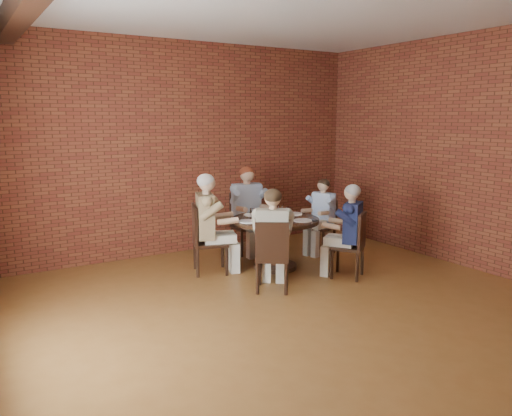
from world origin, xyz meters
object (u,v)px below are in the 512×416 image
chair_d (272,254)px  dining_table (275,233)px  chair_a (324,224)px  smartphone (312,220)px  chair_c (203,237)px  chair_b (246,220)px  diner_d (273,240)px  diner_e (348,231)px  diner_b (248,210)px  diner_c (210,224)px  chair_e (354,243)px  diner_a (321,217)px

chair_d → dining_table: bearing=-90.0°
chair_a → chair_d: chair_d is taller
smartphone → chair_c: bearing=138.2°
dining_table → chair_b: (0.11, 1.05, -0.00)m
chair_b → chair_c: bearing=-141.8°
dining_table → chair_b: size_ratio=1.30×
chair_d → diner_d: bearing=-90.0°
diner_e → chair_a: bearing=-150.3°
dining_table → chair_a: (1.17, 0.32, -0.05)m
diner_b → diner_c: (-1.00, -0.63, 0.00)m
chair_a → chair_c: chair_c is taller
chair_b → chair_c: chair_c is taller
diner_c → chair_e: 2.03m
chair_d → diner_a: bearing=-110.5°
chair_d → diner_e: (1.23, -0.03, 0.14)m
chair_a → chair_d: 2.12m
diner_e → chair_c: bearing=-72.7°
chair_b → diner_b: (-0.01, -0.10, 0.18)m
smartphone → chair_e: bearing=-75.3°
diner_c → smartphone: size_ratio=9.48×
diner_b → chair_e: bearing=-67.0°
diner_a → chair_e: diner_a is taller
chair_b → diner_b: diner_b is taller
chair_c → chair_d: size_ratio=1.06×
chair_d → smartphone: (0.98, 0.46, 0.25)m
diner_e → smartphone: size_ratio=8.67×
dining_table → smartphone: size_ratio=8.48×
chair_c → diner_d: 1.21m
diner_c → chair_a: bearing=-70.7°
diner_e → smartphone: bearing=-98.5°
diner_a → chair_d: size_ratio=1.31×
chair_b → smartphone: (0.27, -1.43, 0.23)m
chair_d → diner_e: size_ratio=0.72×
chair_a → smartphone: size_ratio=5.83×
diner_c → diner_e: diner_c is taller
chair_a → chair_c: size_ratio=0.89×
chair_a → diner_c: diner_c is taller
diner_c → chair_e: size_ratio=1.55×
chair_c → smartphone: (1.37, -0.73, 0.23)m
chair_a → diner_e: 1.31m
dining_table → diner_a: (1.10, 0.30, 0.08)m
dining_table → diner_a: diner_a is taller
diner_c → diner_b: bearing=-38.4°
chair_a → diner_c: (-2.07, -0.00, 0.23)m
diner_e → chair_d: bearing=-37.3°
chair_b → chair_a: bearing=-28.6°
chair_e → diner_b: bearing=-108.8°
diner_a → chair_e: bearing=-34.1°
diner_b → diner_e: diner_b is taller
chair_d → chair_e: chair_d is taller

